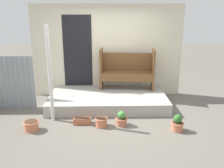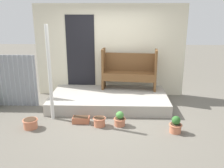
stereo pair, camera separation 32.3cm
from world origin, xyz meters
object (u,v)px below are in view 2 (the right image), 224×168
object	(u,v)px
bench	(129,69)
flower_pot_far_right	(176,125)
flower_pot_left	(30,123)
flower_pot_right	(120,119)
support_post	(50,74)
planter_box_rect	(81,120)
flower_pot_middle	(99,121)

from	to	relation	value
bench	flower_pot_far_right	xyz separation A→B (m)	(0.91, -2.00, -0.70)
flower_pot_left	flower_pot_right	size ratio (longest dim) A/B	1.00
bench	flower_pot_right	xyz separation A→B (m)	(-0.25, -1.72, -0.72)
support_post	planter_box_rect	distance (m)	1.24
flower_pot_middle	support_post	bearing A→B (deg)	162.77
planter_box_rect	support_post	bearing A→B (deg)	163.42
flower_pot_far_right	planter_box_rect	size ratio (longest dim) A/B	0.97
flower_pot_left	flower_pot_far_right	bearing A→B (deg)	-1.80
flower_pot_far_right	support_post	bearing A→B (deg)	167.67
flower_pot_middle	flower_pot_right	size ratio (longest dim) A/B	0.87
support_post	flower_pot_far_right	xyz separation A→B (m)	(2.72, -0.59, -0.92)
flower_pot_far_right	planter_box_rect	bearing A→B (deg)	169.14
flower_pot_right	flower_pot_far_right	size ratio (longest dim) A/B	0.90
flower_pot_left	planter_box_rect	xyz separation A→B (m)	(1.05, 0.29, -0.04)
support_post	flower_pot_middle	size ratio (longest dim) A/B	7.51
flower_pot_left	planter_box_rect	world-z (taller)	flower_pot_left
support_post	flower_pot_far_right	world-z (taller)	support_post
support_post	planter_box_rect	world-z (taller)	support_post
flower_pot_left	planter_box_rect	bearing A→B (deg)	15.62
flower_pot_right	planter_box_rect	xyz separation A→B (m)	(-0.87, 0.11, -0.07)
flower_pot_left	flower_pot_middle	size ratio (longest dim) A/B	1.15
support_post	bench	bearing A→B (deg)	37.74
support_post	flower_pot_middle	xyz separation A→B (m)	(1.12, -0.35, -0.97)
bench	planter_box_rect	size ratio (longest dim) A/B	4.04
flower_pot_middle	flower_pot_right	xyz separation A→B (m)	(0.45, 0.03, 0.03)
support_post	bench	world-z (taller)	support_post
flower_pot_left	flower_pot_middle	world-z (taller)	flower_pot_left
planter_box_rect	flower_pot_far_right	bearing A→B (deg)	-10.86
bench	flower_pot_left	size ratio (longest dim) A/B	4.59
flower_pot_middle	flower_pot_far_right	distance (m)	1.62
flower_pot_middle	flower_pot_right	distance (m)	0.45
support_post	flower_pot_left	size ratio (longest dim) A/B	6.51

